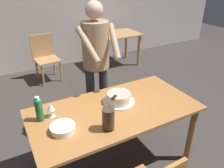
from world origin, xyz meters
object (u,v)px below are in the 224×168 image
at_px(wine_glass_near, 51,107).
at_px(cake_on_platter, 119,98).
at_px(main_dining_table, 115,117).
at_px(person_cutting_cake, 96,57).
at_px(background_table, 117,41).
at_px(background_chair_2, 45,56).
at_px(plate_stack, 63,128).
at_px(water_bottle, 39,110).
at_px(cake_knife, 116,96).
at_px(hurricane_lamp, 108,119).

bearing_deg(wine_glass_near, cake_on_platter, -7.11).
distance_m(main_dining_table, cake_on_platter, 0.21).
distance_m(person_cutting_cake, background_table, 2.47).
bearing_deg(wine_glass_near, person_cutting_cake, 33.83).
bearing_deg(cake_on_platter, background_chair_2, 94.65).
distance_m(plate_stack, background_chair_2, 2.75).
height_order(main_dining_table, background_table, main_dining_table).
xyz_separation_m(main_dining_table, background_chair_2, (-0.11, 2.61, -0.15)).
bearing_deg(main_dining_table, background_chair_2, 92.35).
relative_size(main_dining_table, cake_on_platter, 5.04).
height_order(water_bottle, background_chair_2, water_bottle).
relative_size(cake_knife, hurricane_lamp, 1.13).
bearing_deg(wine_glass_near, water_bottle, -176.67).
height_order(main_dining_table, wine_glass_near, wine_glass_near).
height_order(main_dining_table, hurricane_lamp, hurricane_lamp).
height_order(cake_on_platter, background_table, cake_on_platter).
height_order(cake_on_platter, background_chair_2, background_chair_2).
bearing_deg(main_dining_table, cake_on_platter, 42.25).
relative_size(hurricane_lamp, background_chair_2, 0.23).
bearing_deg(person_cutting_cake, main_dining_table, -99.08).
relative_size(main_dining_table, background_table, 1.71).
relative_size(plate_stack, background_table, 0.22).
bearing_deg(cake_on_platter, background_table, 60.58).
height_order(plate_stack, person_cutting_cake, person_cutting_cake).
xyz_separation_m(plate_stack, background_table, (2.09, 2.69, -0.20)).
bearing_deg(plate_stack, background_chair_2, 80.26).
bearing_deg(cake_knife, wine_glass_near, 168.78).
bearing_deg(background_chair_2, cake_knife, -86.76).
bearing_deg(plate_stack, background_table, 52.23).
distance_m(wine_glass_near, background_table, 3.23).
height_order(water_bottle, hurricane_lamp, water_bottle).
distance_m(cake_knife, hurricane_lamp, 0.39).
distance_m(main_dining_table, background_chair_2, 2.62).
xyz_separation_m(cake_on_platter, hurricane_lamp, (-0.31, -0.34, 0.06)).
bearing_deg(cake_on_platter, plate_stack, -165.14).
height_order(cake_knife, hurricane_lamp, hurricane_lamp).
bearing_deg(background_table, wine_glass_near, -131.03).
xyz_separation_m(cake_on_platter, background_table, (1.42, 2.52, -0.22)).
height_order(plate_stack, background_table, plate_stack).
bearing_deg(cake_knife, background_table, 59.94).
distance_m(water_bottle, hurricane_lamp, 0.65).
xyz_separation_m(wine_glass_near, water_bottle, (-0.11, -0.01, 0.01)).
bearing_deg(hurricane_lamp, wine_glass_near, 132.20).
xyz_separation_m(cake_knife, plate_stack, (-0.61, -0.14, -0.09)).
distance_m(main_dining_table, water_bottle, 0.76).
distance_m(plate_stack, background_table, 3.41).
height_order(cake_on_platter, cake_knife, cake_knife).
bearing_deg(background_chair_2, hurricane_lamp, -92.00).
distance_m(main_dining_table, hurricane_lamp, 0.39).
xyz_separation_m(plate_stack, wine_glass_near, (-0.03, 0.26, 0.07)).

